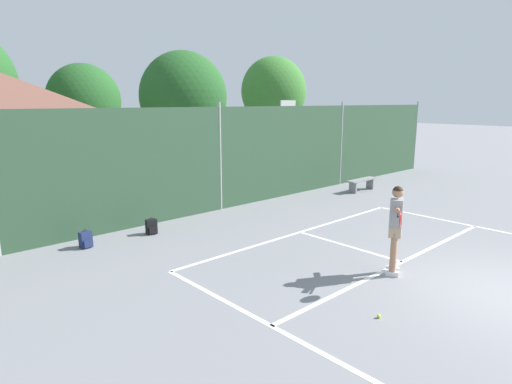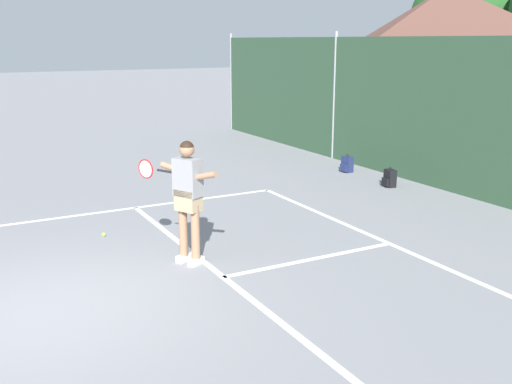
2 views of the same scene
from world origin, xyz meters
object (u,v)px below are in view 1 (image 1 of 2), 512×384
at_px(backpack_navy, 86,240).
at_px(backpack_black, 152,227).
at_px(basketball_hoop, 287,129).
at_px(tennis_player, 396,222).
at_px(tennis_ball, 379,316).
at_px(courtside_bench, 362,182).

xyz_separation_m(backpack_navy, backpack_black, (1.73, -0.10, 0.00)).
distance_m(basketball_hoop, backpack_navy, 10.61).
xyz_separation_m(tennis_player, tennis_ball, (-1.84, -0.82, -1.08)).
relative_size(basketball_hoop, tennis_ball, 53.79).
bearing_deg(basketball_hoop, backpack_black, -161.06).
height_order(basketball_hoop, tennis_ball, basketball_hoop).
distance_m(tennis_ball, backpack_navy, 7.10).
xyz_separation_m(tennis_ball, backpack_black, (-0.45, 6.66, 0.16)).
relative_size(backpack_black, courtside_bench, 0.29).
bearing_deg(tennis_ball, basketball_hoop, 50.46).
relative_size(backpack_navy, courtside_bench, 0.29).
xyz_separation_m(tennis_player, courtside_bench, (6.74, 5.25, -0.75)).
height_order(tennis_ball, backpack_black, backpack_black).
bearing_deg(courtside_bench, backpack_navy, 176.31).
relative_size(tennis_ball, backpack_black, 0.14).
bearing_deg(backpack_navy, tennis_ball, -72.13).
relative_size(tennis_player, backpack_navy, 4.01).
xyz_separation_m(basketball_hoop, tennis_player, (-6.01, -8.69, -1.20)).
xyz_separation_m(tennis_player, backpack_navy, (-4.02, 5.94, -0.92)).
relative_size(tennis_player, backpack_black, 4.01).
xyz_separation_m(basketball_hoop, backpack_navy, (-10.03, -2.75, -2.12)).
bearing_deg(backpack_navy, courtside_bench, -3.69).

